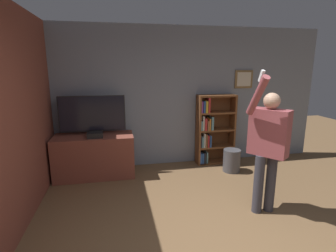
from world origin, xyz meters
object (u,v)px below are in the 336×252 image
waste_bin (232,160)px  television (92,114)px  game_console (95,135)px  person (268,142)px  bookshelf (212,130)px

waste_bin → television: bearing=171.2°
game_console → person: 2.78m
bookshelf → waste_bin: bookshelf is taller
game_console → bookshelf: bookshelf is taller
television → waste_bin: 2.70m
game_console → waste_bin: (2.47, -0.17, -0.59)m
game_console → bookshelf: bearing=8.7°
person → waste_bin: 1.61m
bookshelf → person: bearing=-88.8°
television → bookshelf: bearing=3.1°
game_console → waste_bin: game_console is taller
bookshelf → waste_bin: 0.74m
person → bookshelf: bearing=143.7°
bookshelf → person: person is taller
waste_bin → person: bearing=-97.4°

